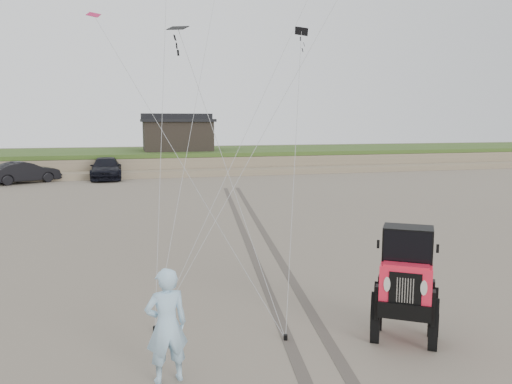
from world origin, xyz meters
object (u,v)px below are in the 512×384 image
cabin (177,134)px  jeep (405,296)px  truck_b (25,172)px  truck_c (106,168)px  man (167,325)px

cabin → jeep: size_ratio=1.29×
truck_b → truck_c: 5.66m
truck_b → truck_c: size_ratio=0.84×
jeep → cabin: bearing=124.1°
truck_b → man: 31.31m
cabin → truck_b: bearing=-146.3°
truck_c → cabin: bearing=46.5°
truck_b → man: (7.61, -30.37, 0.23)m
truck_c → jeep: jeep is taller
truck_c → man: man is taller
truck_c → jeep: (6.82, -31.13, 0.12)m
cabin → jeep: (0.72, -37.73, -2.31)m
cabin → jeep: bearing=-88.9°
truck_c → man: bearing=-87.0°
truck_b → truck_c: (5.54, 1.17, 0.03)m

